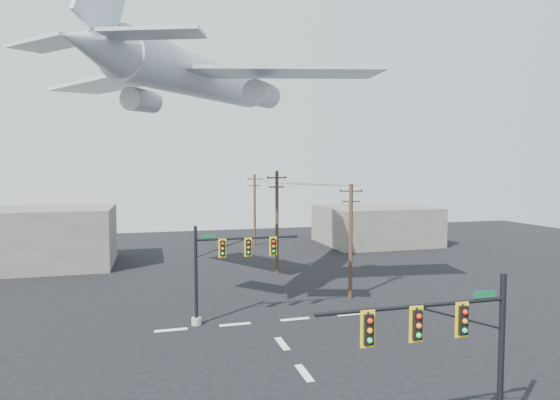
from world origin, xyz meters
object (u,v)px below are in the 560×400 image
object	(u,v)px
signal_mast_far	(223,267)
utility_pole_a	(351,239)
signal_mast_near	(458,354)
airliner	(201,78)
utility_pole_b	(277,220)
utility_pole_c	(255,208)

from	to	relation	value
signal_mast_far	utility_pole_a	bearing A→B (deg)	17.43
signal_mast_near	signal_mast_far	distance (m)	17.19
signal_mast_far	airliner	bearing A→B (deg)	96.64
utility_pole_b	utility_pole_c	world-z (taller)	utility_pole_b
signal_mast_near	airliner	distance (m)	26.29
utility_pole_a	utility_pole_b	xyz separation A→B (m)	(-3.13, 10.20, 0.50)
signal_mast_near	airliner	world-z (taller)	airliner
signal_mast_near	utility_pole_c	world-z (taller)	utility_pole_c
signal_mast_near	signal_mast_far	bearing A→B (deg)	109.10
signal_mast_far	utility_pole_b	distance (m)	15.32
utility_pole_c	airliner	world-z (taller)	airliner
signal_mast_near	signal_mast_far	size ratio (longest dim) A/B	1.03
utility_pole_b	signal_mast_far	bearing A→B (deg)	-124.81
airliner	signal_mast_far	bearing A→B (deg)	-140.82
utility_pole_a	utility_pole_c	bearing A→B (deg)	107.58
signal_mast_near	utility_pole_b	distance (m)	29.77
signal_mast_far	airliner	xyz separation A→B (m)	(-0.66, 5.67, 13.05)
signal_mast_far	utility_pole_a	xyz separation A→B (m)	(10.32, 3.24, 1.00)
signal_mast_near	airliner	size ratio (longest dim) A/B	0.28
utility_pole_a	airliner	size ratio (longest dim) A/B	0.34
airliner	utility_pole_a	bearing A→B (deg)	-69.96
signal_mast_near	utility_pole_a	xyz separation A→B (m)	(4.69, 19.48, 1.03)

